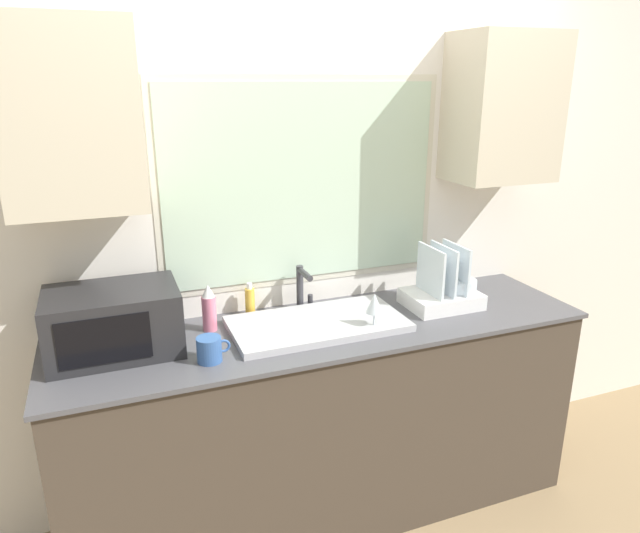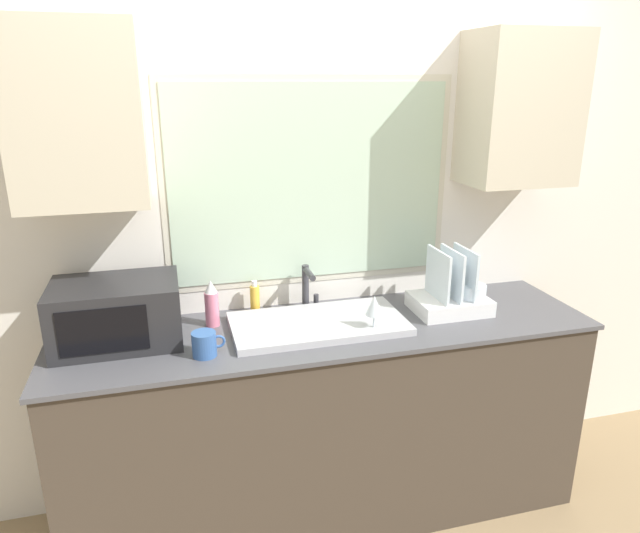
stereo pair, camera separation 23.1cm
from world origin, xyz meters
name	(u,v)px [view 1 (the left image)]	position (x,y,z in m)	size (l,w,h in m)	color
countertop	(327,420)	(0.00, 0.29, 0.47)	(2.29, 0.61, 0.93)	#42382D
wall_back	(304,208)	(0.00, 0.58, 1.39)	(6.00, 0.38, 2.60)	silver
sink_basin	(317,324)	(-0.04, 0.29, 0.95)	(0.73, 0.39, 0.03)	#B2B2B7
faucet	(302,285)	(-0.04, 0.50, 1.06)	(0.08, 0.15, 0.21)	#333338
microwave	(114,322)	(-0.85, 0.36, 1.06)	(0.49, 0.34, 0.25)	#232326
dish_rack	(444,291)	(0.58, 0.30, 1.01)	(0.33, 0.25, 0.29)	white
spray_bottle	(209,308)	(-0.48, 0.43, 1.03)	(0.06, 0.06, 0.20)	#D8728C
soap_bottle	(250,301)	(-0.28, 0.52, 1.00)	(0.04, 0.04, 0.15)	gold
mug_near_sink	(210,349)	(-0.53, 0.15, 0.98)	(0.13, 0.09, 0.10)	#335999
wine_glass	(374,305)	(0.16, 0.17, 1.06)	(0.07, 0.07, 0.17)	silver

